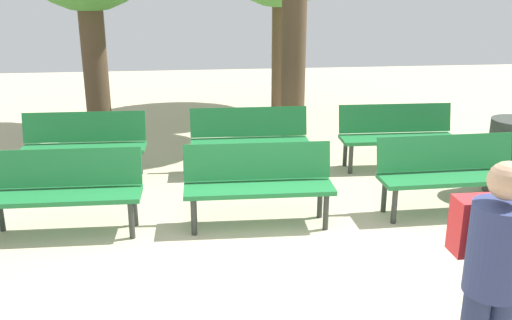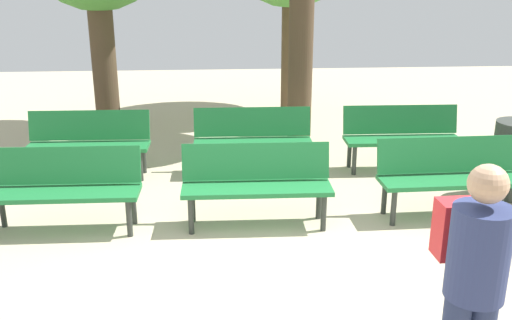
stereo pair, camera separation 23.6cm
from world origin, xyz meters
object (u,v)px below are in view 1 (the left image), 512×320
bench_r0_c2 (448,170)px  bench_r1_c1 (249,136)px  bench_r0_c0 (64,187)px  trash_bin (511,156)px  bench_r0_c1 (258,180)px  visitor_with_backpack (490,275)px  bench_r1_c0 (84,142)px  bench_r1_c2 (397,132)px

bench_r0_c2 → bench_r1_c1: (-2.09, 1.63, 0.00)m
bench_r0_c0 → bench_r1_c1: bearing=39.6°
bench_r0_c0 → bench_r0_c2: 4.21m
trash_bin → bench_r1_c1: bearing=160.3°
bench_r0_c1 → bench_r1_c1: 1.71m
bench_r0_c2 → visitor_with_backpack: size_ratio=0.98×
bench_r0_c1 → visitor_with_backpack: 3.12m
bench_r0_c1 → bench_r1_c0: 2.71m
bench_r0_c2 → bench_r1_c0: bearing=158.1°
visitor_with_backpack → trash_bin: bearing=-122.9°
bench_r1_c2 → visitor_with_backpack: bearing=-102.3°
bench_r0_c2 → trash_bin: 1.16m
trash_bin → bench_r1_c0: bearing=168.3°
bench_r0_c2 → bench_r1_c0: same height
bench_r0_c0 → visitor_with_backpack: (3.07, -2.92, 0.43)m
bench_r1_c0 → visitor_with_backpack: 5.59m
bench_r0_c0 → visitor_with_backpack: size_ratio=0.97×
visitor_with_backpack → bench_r0_c2: bearing=-111.8°
bench_r0_c0 → trash_bin: bearing=7.1°
bench_r1_c0 → trash_bin: (5.33, -1.10, -0.04)m
bench_r0_c0 → bench_r0_c2: (4.21, 0.07, 0.00)m
bench_r0_c2 → visitor_with_backpack: 3.23m
bench_r0_c1 → bench_r0_c0: bearing=-179.2°
bench_r0_c0 → bench_r0_c1: size_ratio=1.00×
bench_r1_c2 → bench_r0_c2: bearing=-87.8°
bench_r0_c2 → trash_bin: trash_bin is taller
bench_r0_c1 → bench_r0_c2: (2.17, 0.08, 0.00)m
bench_r0_c1 → visitor_with_backpack: (1.03, -2.91, 0.43)m
bench_r1_c0 → bench_r1_c1: same height
bench_r1_c0 → bench_r0_c2: bearing=-19.3°
bench_r1_c1 → trash_bin: 3.33m
bench_r1_c2 → bench_r1_c0: bearing=-178.7°
bench_r1_c1 → bench_r1_c2: bearing=0.4°
bench_r0_c0 → bench_r1_c0: (-0.08, 1.68, 0.00)m
bench_r1_c0 → visitor_with_backpack: visitor_with_backpack is taller
bench_r0_c1 → bench_r1_c1: bearing=88.5°
bench_r1_c0 → bench_r1_c2: same height
bench_r0_c1 → bench_r0_c2: same height
bench_r0_c1 → trash_bin: bearing=11.4°
bench_r0_c2 → bench_r1_c1: 2.65m
bench_r0_c0 → bench_r1_c1: 2.71m
bench_r0_c2 → bench_r1_c0: (-4.29, 1.61, 0.00)m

